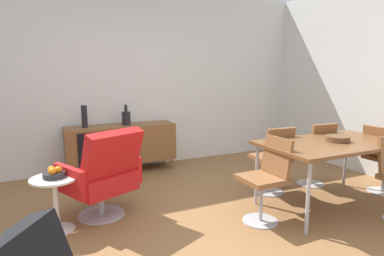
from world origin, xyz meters
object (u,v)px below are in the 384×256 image
(vase_sculptural_dark, at_px, (84,117))
(side_table_round, at_px, (56,198))
(wooden_bowl_on_table, at_px, (337,139))
(dining_chair_back_right, at_px, (315,151))
(dining_chair_far_end, at_px, (383,157))
(sideboard, at_px, (121,144))
(fruit_bowl, at_px, (54,174))
(dining_chair_back_left, at_px, (273,157))
(dining_chair_near_window, at_px, (267,176))
(lounge_chair_red, at_px, (103,174))
(vase_cobalt, at_px, (126,118))
(dining_table, at_px, (332,145))

(vase_sculptural_dark, bearing_deg, side_table_round, -107.16)
(wooden_bowl_on_table, distance_m, dining_chair_back_right, 0.70)
(dining_chair_far_end, bearing_deg, sideboard, 140.05)
(side_table_round, bearing_deg, sideboard, 57.69)
(wooden_bowl_on_table, height_order, fruit_bowl, wooden_bowl_on_table)
(sideboard, bearing_deg, vase_sculptural_dark, 179.79)
(dining_chair_back_left, bearing_deg, vase_sculptural_dark, 139.09)
(dining_chair_back_right, distance_m, dining_chair_near_window, 1.35)
(side_table_round, bearing_deg, lounge_chair_red, 10.80)
(vase_cobalt, relative_size, dining_chair_near_window, 0.35)
(vase_cobalt, distance_m, dining_chair_back_right, 2.72)
(lounge_chair_red, bearing_deg, sideboard, 70.36)
(sideboard, relative_size, dining_table, 1.00)
(dining_table, relative_size, dining_chair_near_window, 1.87)
(dining_chair_back_left, xyz_separation_m, side_table_round, (-2.46, 0.14, -0.15))
(sideboard, relative_size, dining_chair_near_window, 1.87)
(dining_chair_far_end, bearing_deg, dining_table, 179.99)
(dining_table, height_order, fruit_bowl, dining_table)
(wooden_bowl_on_table, distance_m, dining_chair_back_left, 0.76)
(dining_table, bearing_deg, vase_cobalt, 127.35)
(dining_table, height_order, dining_chair_far_end, dining_chair_far_end)
(dining_chair_far_end, xyz_separation_m, fruit_bowl, (-3.71, 0.69, 0.09))
(sideboard, distance_m, vase_sculptural_dark, 0.67)
(dining_chair_back_left, bearing_deg, fruit_bowl, 176.85)
(sideboard, bearing_deg, side_table_round, -122.31)
(vase_cobalt, distance_m, vase_sculptural_dark, 0.60)
(sideboard, xyz_separation_m, lounge_chair_red, (-0.53, -1.49, 0.03))
(wooden_bowl_on_table, distance_m, fruit_bowl, 2.97)
(side_table_round, bearing_deg, vase_cobalt, 55.51)
(sideboard, xyz_separation_m, dining_chair_back_left, (1.47, -1.71, 0.03))
(dining_table, distance_m, dining_chair_far_end, 0.92)
(vase_cobalt, bearing_deg, wooden_bowl_on_table, -51.77)
(sideboard, height_order, vase_cobalt, vase_cobalt)
(lounge_chair_red, bearing_deg, dining_chair_back_left, -6.41)
(dining_chair_near_window, xyz_separation_m, dining_chair_far_end, (1.78, -0.00, 0.00))
(vase_cobalt, bearing_deg, sideboard, -178.77)
(vase_sculptural_dark, xyz_separation_m, side_table_round, (-0.49, -1.58, -0.56))
(dining_chair_near_window, height_order, fruit_bowl, dining_chair_near_window)
(dining_table, xyz_separation_m, dining_chair_back_right, (0.35, 0.56, -0.23))
(dining_chair_back_left, distance_m, dining_chair_far_end, 1.36)
(side_table_round, bearing_deg, dining_table, -13.84)
(wooden_bowl_on_table, bearing_deg, dining_chair_near_window, 179.53)
(vase_cobalt, bearing_deg, lounge_chair_red, -112.55)
(sideboard, distance_m, vase_cobalt, 0.40)
(dining_chair_back_right, bearing_deg, side_table_round, 177.55)
(dining_chair_far_end, bearing_deg, vase_sculptural_dark, 144.79)
(dining_chair_back_left, bearing_deg, dining_chair_near_window, -133.79)
(vase_cobalt, bearing_deg, dining_chair_back_left, -51.15)
(lounge_chair_red, xyz_separation_m, side_table_round, (-0.47, -0.09, -0.15))
(dining_chair_near_window, height_order, dining_chair_far_end, same)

